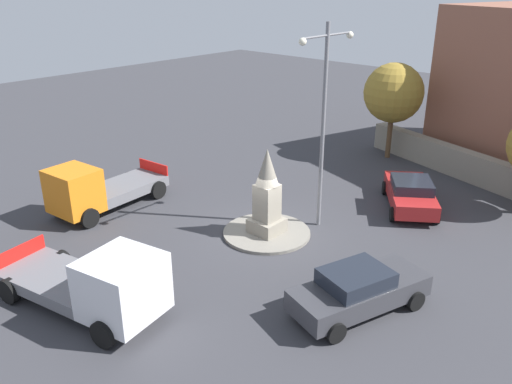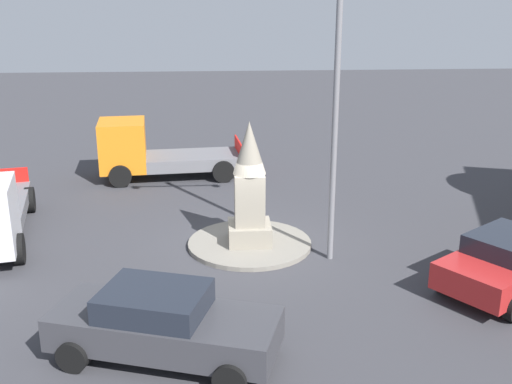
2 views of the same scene
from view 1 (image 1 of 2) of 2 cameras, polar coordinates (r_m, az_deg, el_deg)
The scene contains 10 objects.
ground_plane at distance 21.51m, azimuth 1.16°, elevation -4.59°, with size 80.00×80.00×0.00m, color #38383D.
traffic_island at distance 21.48m, azimuth 1.16°, elevation -4.43°, with size 3.55×3.55×0.13m, color gray.
monument at distance 20.77m, azimuth 1.20°, elevation -0.27°, with size 1.21×1.21×3.52m.
streetlamp at distance 20.80m, azimuth 7.36°, elevation 8.78°, with size 3.27×0.28×8.22m.
car_red_passing at distance 24.55m, azimuth 16.37°, elevation -0.10°, with size 4.57×4.00×1.42m.
car_dark_grey_parked_right at distance 16.86m, azimuth 11.06°, elevation -10.36°, with size 4.80×2.98×1.49m.
truck_orange_near_island at distance 24.09m, azimuth -17.08°, elevation 0.21°, with size 5.53×2.71×2.29m.
truck_white_parked_left at distance 16.89m, azimuth -16.51°, elevation -9.62°, with size 3.36×6.18×2.26m.
stone_boundary_wall at distance 28.98m, azimuth 22.12°, elevation 2.59°, with size 13.29×0.70×1.47m, color gray.
tree_mid_cluster at distance 30.51m, azimuth 14.68°, elevation 10.33°, with size 3.29×3.29×5.39m.
Camera 1 is at (-14.44, -12.57, 9.82)m, focal length 36.93 mm.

